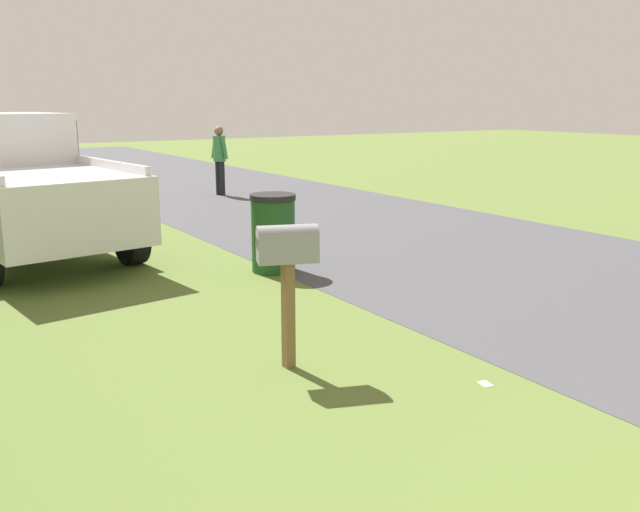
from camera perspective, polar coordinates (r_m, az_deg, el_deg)
road_asphalt at (r=9.11m, az=22.94°, el=-2.52°), size 60.00×6.08×0.01m
mailbox at (r=5.70m, az=-2.75°, el=0.14°), size 0.37×0.55×1.26m
pickup_truck at (r=11.42m, az=-24.60°, el=5.92°), size 5.77×2.74×2.09m
trash_bin at (r=9.16m, az=-3.97°, el=1.97°), size 0.62×0.62×1.06m
pedestrian at (r=16.87m, az=-8.48°, el=8.40°), size 0.48×0.30×1.68m
litter_wrapper_far_scatter at (r=5.81m, az=13.78°, el=-10.42°), size 0.14×0.11×0.01m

